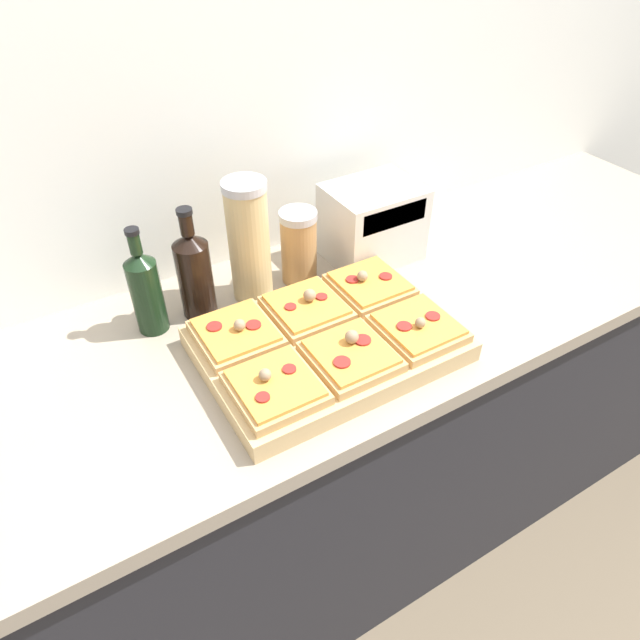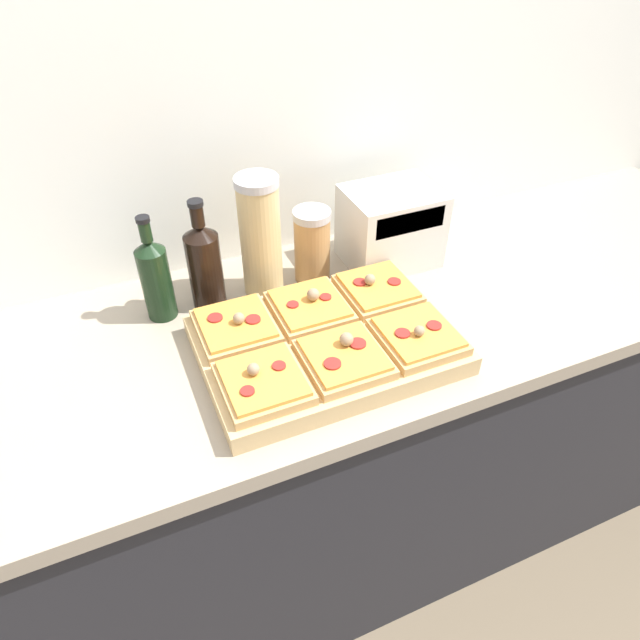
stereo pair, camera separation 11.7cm
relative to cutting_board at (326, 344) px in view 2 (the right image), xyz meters
name	(u,v)px [view 2 (the right image)]	position (x,y,z in m)	size (l,w,h in m)	color
ground_plane	(353,640)	(-0.01, -0.22, -0.95)	(12.00, 12.00, 0.00)	brown
wall_back	(244,124)	(-0.01, 0.45, 0.30)	(6.00, 0.06, 2.50)	silver
kitchen_counter	(307,455)	(-0.01, 0.10, -0.48)	(2.63, 0.67, 0.92)	#232328
cutting_board	(326,344)	(0.00, 0.00, 0.00)	(0.51, 0.36, 0.04)	tan
pizza_slice_back_left	(236,326)	(-0.16, 0.09, 0.04)	(0.15, 0.16, 0.05)	tan
pizza_slice_back_center	(310,307)	(0.00, 0.09, 0.04)	(0.15, 0.16, 0.06)	tan
pizza_slice_back_right	(377,289)	(0.16, 0.09, 0.04)	(0.15, 0.16, 0.05)	tan
pizza_slice_front_left	(263,382)	(-0.16, -0.09, 0.04)	(0.15, 0.16, 0.05)	tan
pizza_slice_front_center	(344,357)	(0.00, -0.09, 0.04)	(0.15, 0.16, 0.06)	tan
pizza_slice_front_right	(418,336)	(0.16, -0.09, 0.04)	(0.15, 0.16, 0.05)	tan
olive_oil_bottle	(155,277)	(-0.29, 0.26, 0.08)	(0.07, 0.07, 0.25)	black
wine_bottle	(204,264)	(-0.18, 0.26, 0.09)	(0.08, 0.08, 0.26)	black
grain_jar_tall	(260,237)	(-0.05, 0.26, 0.12)	(0.10, 0.10, 0.29)	tan
grain_jar_short	(312,245)	(0.08, 0.26, 0.07)	(0.09, 0.09, 0.18)	#AD7F4C
toaster_oven	(391,226)	(0.29, 0.26, 0.07)	(0.25, 0.18, 0.19)	beige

